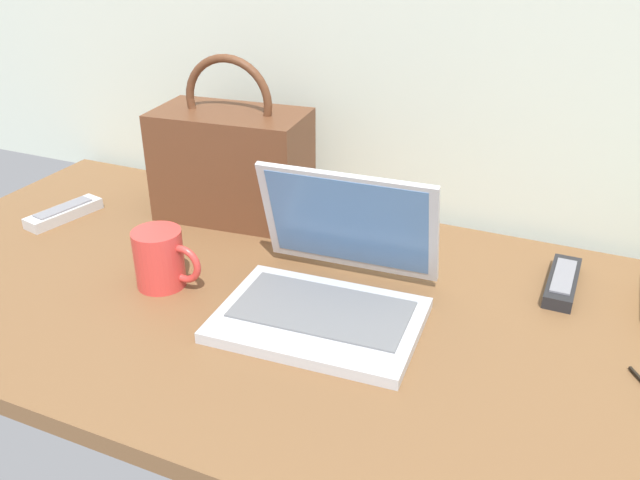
# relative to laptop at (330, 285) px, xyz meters

# --- Properties ---
(desk) EXTENTS (1.60, 0.76, 0.03)m
(desk) POSITION_rel_laptop_xyz_m (-0.04, 0.00, -0.06)
(desk) COLOR brown
(desk) RESTS_ON ground
(laptop) EXTENTS (0.32, 0.30, 0.21)m
(laptop) POSITION_rel_laptop_xyz_m (0.00, 0.00, 0.00)
(laptop) COLOR #B2B5BA
(laptop) RESTS_ON desk
(coffee_mug) EXTENTS (0.12, 0.08, 0.10)m
(coffee_mug) POSITION_rel_laptop_xyz_m (-0.29, -0.05, 0.01)
(coffee_mug) COLOR red
(coffee_mug) RESTS_ON desk
(remote_control_near) EXTENTS (0.08, 0.17, 0.02)m
(remote_control_near) POSITION_rel_laptop_xyz_m (-0.63, 0.09, -0.03)
(remote_control_near) COLOR #B7B7B7
(remote_control_near) RESTS_ON desk
(remote_control_far) EXTENTS (0.05, 0.16, 0.02)m
(remote_control_far) POSITION_rel_laptop_xyz_m (0.34, 0.22, -0.03)
(remote_control_far) COLOR black
(remote_control_far) RESTS_ON desk
(handbag) EXTENTS (0.31, 0.19, 0.33)m
(handbag) POSITION_rel_laptop_xyz_m (-0.32, 0.25, 0.07)
(handbag) COLOR #59331E
(handbag) RESTS_ON desk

